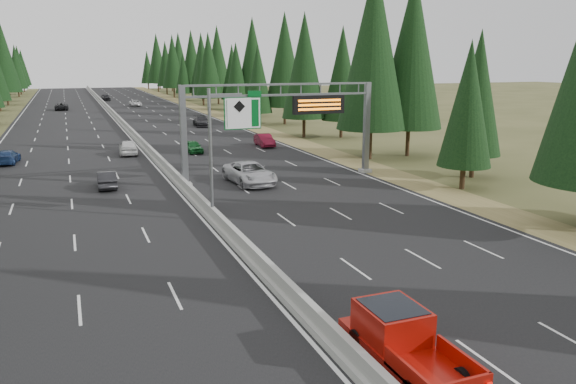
# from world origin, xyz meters

# --- Properties ---
(road) EXTENTS (32.00, 260.00, 0.08)m
(road) POSITION_xyz_m (0.00, 80.00, 0.04)
(road) COLOR black
(road) RESTS_ON ground
(shoulder_right) EXTENTS (3.60, 260.00, 0.06)m
(shoulder_right) POSITION_xyz_m (17.80, 80.00, 0.03)
(shoulder_right) COLOR olive
(shoulder_right) RESTS_ON ground
(median_barrier) EXTENTS (0.70, 260.00, 0.85)m
(median_barrier) POSITION_xyz_m (0.00, 80.00, 0.41)
(median_barrier) COLOR gray
(median_barrier) RESTS_ON road
(sign_gantry) EXTENTS (16.75, 0.98, 7.80)m
(sign_gantry) POSITION_xyz_m (8.92, 34.88, 5.27)
(sign_gantry) COLOR slate
(sign_gantry) RESTS_ON road
(hov_sign_pole) EXTENTS (2.80, 0.50, 8.00)m
(hov_sign_pole) POSITION_xyz_m (0.58, 24.97, 4.72)
(hov_sign_pole) COLOR slate
(hov_sign_pole) RESTS_ON road
(tree_row_right) EXTENTS (11.90, 243.11, 18.98)m
(tree_row_right) POSITION_xyz_m (22.05, 68.71, 9.44)
(tree_row_right) COLOR black
(tree_row_right) RESTS_ON ground
(silver_minivan) EXTENTS (3.26, 6.31, 1.70)m
(silver_minivan) POSITION_xyz_m (5.35, 34.29, 0.93)
(silver_minivan) COLOR #B6B5BA
(silver_minivan) RESTS_ON road
(red_pickup) EXTENTS (1.99, 5.57, 1.81)m
(red_pickup) POSITION_xyz_m (1.50, 6.45, 1.08)
(red_pickup) COLOR black
(red_pickup) RESTS_ON road
(car_ahead_green) EXTENTS (1.73, 3.85, 1.28)m
(car_ahead_green) POSITION_xyz_m (4.43, 51.25, 0.72)
(car_ahead_green) COLOR #176627
(car_ahead_green) RESTS_ON road
(car_ahead_dkred) EXTENTS (1.72, 4.35, 1.41)m
(car_ahead_dkred) POSITION_xyz_m (12.98, 52.68, 0.78)
(car_ahead_dkred) COLOR maroon
(car_ahead_dkred) RESTS_ON road
(car_ahead_dkgrey) EXTENTS (2.36, 5.20, 1.48)m
(car_ahead_dkgrey) POSITION_xyz_m (10.88, 75.33, 0.82)
(car_ahead_dkgrey) COLOR black
(car_ahead_dkgrey) RESTS_ON road
(car_ahead_white) EXTENTS (2.28, 4.80, 1.32)m
(car_ahead_white) POSITION_xyz_m (6.16, 117.77, 0.74)
(car_ahead_white) COLOR silver
(car_ahead_white) RESTS_ON road
(car_ahead_far) EXTENTS (2.17, 4.82, 1.61)m
(car_ahead_far) POSITION_xyz_m (1.50, 138.96, 0.88)
(car_ahead_far) COLOR black
(car_ahead_far) RESTS_ON road
(car_onc_near) EXTENTS (1.49, 4.00, 1.31)m
(car_onc_near) POSITION_xyz_m (-5.37, 36.84, 0.73)
(car_onc_near) COLOR black
(car_onc_near) RESTS_ON road
(car_onc_blue) EXTENTS (2.28, 4.68, 1.31)m
(car_onc_blue) POSITION_xyz_m (-13.43, 51.18, 0.74)
(car_onc_blue) COLOR navy
(car_onc_blue) RESTS_ON road
(car_onc_white) EXTENTS (2.13, 4.67, 1.55)m
(car_onc_white) POSITION_xyz_m (-2.13, 52.45, 0.86)
(car_onc_white) COLOR silver
(car_onc_white) RESTS_ON road
(car_onc_far) EXTENTS (2.58, 5.32, 1.46)m
(car_onc_far) POSITION_xyz_m (-8.61, 113.38, 0.81)
(car_onc_far) COLOR black
(car_onc_far) RESTS_ON road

